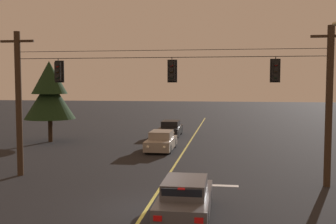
# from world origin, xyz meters

# --- Properties ---
(ground_plane) EXTENTS (180.00, 180.00, 0.00)m
(ground_plane) POSITION_xyz_m (0.00, 0.00, 0.00)
(ground_plane) COLOR black
(lane_centre_stripe) EXTENTS (0.14, 60.00, 0.01)m
(lane_centre_stripe) POSITION_xyz_m (0.00, 10.71, 0.00)
(lane_centre_stripe) COLOR #D1C64C
(lane_centre_stripe) RESTS_ON ground
(stop_bar_paint) EXTENTS (3.40, 0.36, 0.01)m
(stop_bar_paint) POSITION_xyz_m (1.90, 4.11, 0.00)
(stop_bar_paint) COLOR silver
(stop_bar_paint) RESTS_ON ground
(signal_span_assembly) EXTENTS (17.20, 0.32, 7.49)m
(signal_span_assembly) POSITION_xyz_m (0.00, 4.71, 3.90)
(signal_span_assembly) COLOR #38281C
(signal_span_assembly) RESTS_ON ground
(traffic_light_leftmost) EXTENTS (0.48, 0.41, 1.22)m
(traffic_light_leftmost) POSITION_xyz_m (-5.49, 4.69, 5.44)
(traffic_light_leftmost) COLOR black
(traffic_light_left_inner) EXTENTS (0.48, 0.41, 1.22)m
(traffic_light_left_inner) POSITION_xyz_m (0.34, 4.69, 5.44)
(traffic_light_left_inner) COLOR black
(traffic_light_centre) EXTENTS (0.48, 0.41, 1.22)m
(traffic_light_centre) POSITION_xyz_m (5.26, 4.69, 5.44)
(traffic_light_centre) COLOR black
(car_waiting_near_lane) EXTENTS (1.80, 4.33, 1.39)m
(car_waiting_near_lane) POSITION_xyz_m (1.56, -0.49, 0.65)
(car_waiting_near_lane) COLOR #4C4C51
(car_waiting_near_lane) RESTS_ON ground
(car_oncoming_lead) EXTENTS (1.80, 4.42, 1.39)m
(car_oncoming_lead) POSITION_xyz_m (-1.67, 13.61, 0.65)
(car_oncoming_lead) COLOR gray
(car_oncoming_lead) RESTS_ON ground
(car_oncoming_trailing) EXTENTS (1.80, 4.42, 1.39)m
(car_oncoming_trailing) POSITION_xyz_m (-2.09, 21.49, 0.65)
(car_oncoming_trailing) COLOR black
(car_oncoming_trailing) RESTS_ON ground
(tree_verge_near) EXTENTS (4.12, 4.12, 6.64)m
(tree_verge_near) POSITION_xyz_m (-11.39, 16.37, 4.04)
(tree_verge_near) COLOR #332316
(tree_verge_near) RESTS_ON ground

